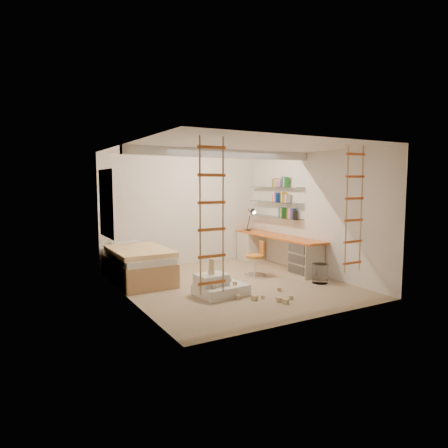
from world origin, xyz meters
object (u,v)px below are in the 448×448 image
swivel_chair (256,264)px  play_platform (218,287)px  desk (276,250)px  bed (137,264)px

swivel_chair → play_platform: size_ratio=0.83×
desk → play_platform: size_ratio=3.12×
desk → bed: (-3.20, 0.36, -0.07)m
desk → play_platform: 2.67m
desk → bed: 3.22m
bed → swivel_chair: (2.26, -0.91, -0.06)m
swivel_chair → bed: bearing=158.1°
bed → play_platform: size_ratio=2.23×
bed → desk: bearing=-6.5°
bed → swivel_chair: swivel_chair is taller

